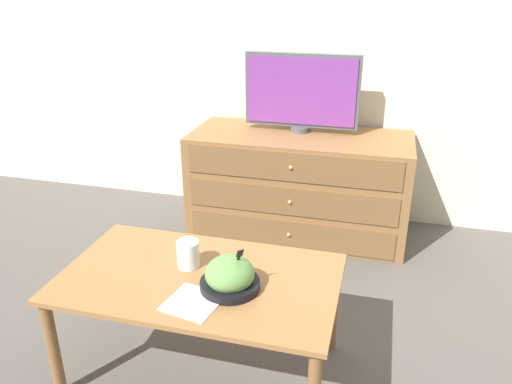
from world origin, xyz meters
TOP-DOWN VIEW (x-y plane):
  - ground_plane at (0.00, 0.00)m, footprint 12.00×12.00m
  - wall_back at (0.00, 0.03)m, footprint 12.00×0.05m
  - dresser at (-0.10, -0.31)m, footprint 1.30×0.57m
  - tv at (-0.11, -0.23)m, footprint 0.67×0.11m
  - coffee_table at (-0.24, -1.62)m, footprint 1.04×0.61m
  - takeout_bowl at (-0.10, -1.67)m, footprint 0.22×0.22m
  - drink_cup at (-0.30, -1.56)m, footprint 0.09×0.09m
  - napkin at (-0.20, -1.78)m, footprint 0.21×0.21m

SIDE VIEW (x-z plane):
  - ground_plane at x=0.00m, z-range 0.00..0.00m
  - dresser at x=-0.10m, z-range 0.00..0.62m
  - coffee_table at x=-0.24m, z-range 0.17..0.61m
  - napkin at x=-0.20m, z-range 0.45..0.45m
  - drink_cup at x=-0.30m, z-range 0.44..0.55m
  - takeout_bowl at x=-0.10m, z-range 0.41..0.58m
  - tv at x=-0.11m, z-range 0.63..1.09m
  - wall_back at x=0.00m, z-range 0.00..2.60m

